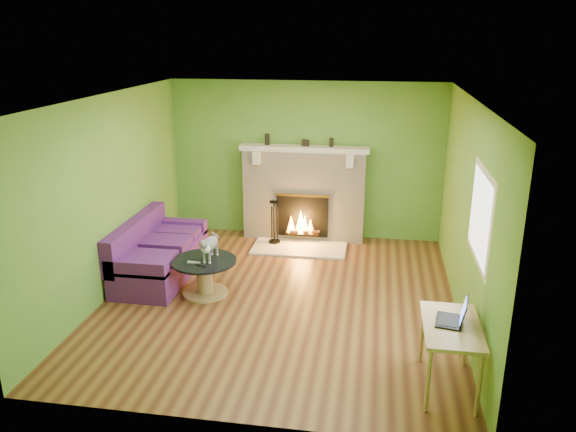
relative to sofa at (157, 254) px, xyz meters
name	(u,v)px	position (x,y,z in m)	size (l,w,h in m)	color
floor	(280,298)	(1.86, -0.46, -0.32)	(5.00, 5.00, 0.00)	#512A17
ceiling	(279,98)	(1.86, -0.46, 2.28)	(5.00, 5.00, 0.00)	white
wall_back	(306,161)	(1.86, 2.04, 0.98)	(5.00, 5.00, 0.00)	#57892C
wall_front	(227,291)	(1.86, -2.96, 0.98)	(5.00, 5.00, 0.00)	#57892C
wall_left	(110,196)	(-0.39, -0.46, 0.98)	(5.00, 5.00, 0.00)	#57892C
wall_right	(467,213)	(4.11, -0.46, 0.98)	(5.00, 5.00, 0.00)	#57892C
window_frame	(481,216)	(4.10, -1.36, 1.23)	(1.20, 1.20, 0.00)	silver
window_pane	(480,216)	(4.09, -1.36, 1.23)	(1.06, 1.06, 0.00)	white
fireplace	(304,194)	(1.86, 1.86, 0.45)	(2.10, 0.46, 1.58)	beige
hearth	(299,248)	(1.86, 1.34, -0.30)	(1.50, 0.75, 0.03)	beige
mantel	(304,149)	(1.86, 1.84, 1.22)	(2.10, 0.28, 0.08)	beige
sofa	(157,254)	(0.00, 0.00, 0.00)	(0.86, 1.83, 0.82)	#4C1B69
coffee_table	(205,274)	(0.85, -0.48, -0.04)	(0.86, 0.86, 0.48)	tan
desk	(451,332)	(3.81, -2.10, 0.29)	(0.54, 0.93, 0.69)	tan
cat	(210,246)	(0.93, -0.43, 0.35)	(0.21, 0.58, 0.36)	slate
remote_silver	(194,263)	(0.75, -0.60, 0.17)	(0.17, 0.04, 0.02)	gray
remote_black	(201,265)	(0.87, -0.66, 0.17)	(0.16, 0.04, 0.02)	black
laptop	(450,311)	(3.79, -2.05, 0.49)	(0.28, 0.32, 0.24)	black
fire_tools	(274,221)	(1.43, 1.49, 0.07)	(0.19, 0.19, 0.72)	black
mantel_vase_left	(267,139)	(1.25, 1.87, 1.35)	(0.08, 0.08, 0.18)	black
mantel_vase_right	(331,142)	(2.30, 1.87, 1.33)	(0.07, 0.07, 0.14)	black
mantel_box	(305,143)	(1.88, 1.87, 1.31)	(0.12, 0.08, 0.10)	black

